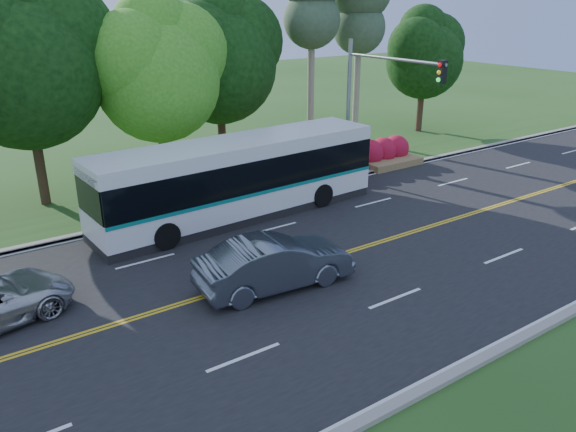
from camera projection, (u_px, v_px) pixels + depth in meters
ground at (337, 256)px, 20.59m from camera, size 120.00×120.00×0.00m
road at (337, 255)px, 20.59m from camera, size 60.00×14.00×0.02m
curb_north at (240, 200)px, 26.06m from camera, size 60.00×0.30×0.15m
curb_south at (506, 347)px, 15.06m from camera, size 60.00×0.30×0.15m
grass_verge at (221, 190)px, 27.49m from camera, size 60.00×4.00×0.10m
lane_markings at (335, 256)px, 20.53m from camera, size 57.60×13.82×0.00m
tree_row at (78, 49)px, 24.77m from camera, size 44.70×9.10×13.84m
bougainvillea_hedge at (346, 159)px, 30.38m from camera, size 9.50×2.25×1.50m
traffic_signal at (375, 93)px, 26.48m from camera, size 0.42×6.10×7.00m
transit_bus at (239, 179)px, 23.75m from camera, size 12.87×3.40×3.34m
sedan at (275, 263)px, 18.06m from camera, size 5.27×2.25×1.69m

